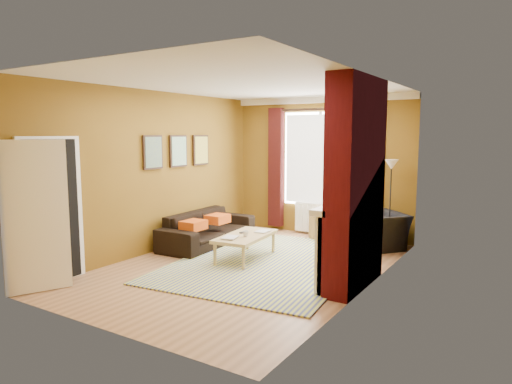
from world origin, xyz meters
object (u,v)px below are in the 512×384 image
at_px(sofa, 208,228).
at_px(armchair, 374,231).
at_px(coffee_table, 246,237).
at_px(wicker_stool, 319,226).
at_px(floor_lamp, 391,179).

distance_m(sofa, armchair, 3.03).
bearing_deg(coffee_table, sofa, 150.61).
height_order(armchair, coffee_table, armchair).
height_order(wicker_stool, floor_lamp, floor_lamp).
relative_size(sofa, armchair, 2.07).
bearing_deg(wicker_stool, floor_lamp, -2.72).
bearing_deg(floor_lamp, armchair, -136.28).
xyz_separation_m(coffee_table, floor_lamp, (1.80, 1.98, 0.90)).
distance_m(sofa, wicker_stool, 2.20).
bearing_deg(sofa, floor_lamp, -65.94).
height_order(armchair, wicker_stool, armchair).
bearing_deg(coffee_table, wicker_stool, 72.76).
bearing_deg(coffee_table, armchair, 42.04).
relative_size(armchair, coffee_table, 0.78).
xyz_separation_m(sofa, floor_lamp, (2.97, 1.47, 0.96)).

